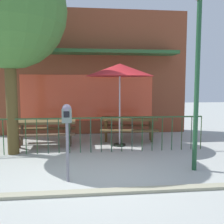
# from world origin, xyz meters

# --- Properties ---
(ground) EXTENTS (40.00, 40.00, 0.00)m
(ground) POSITION_xyz_m (0.00, 0.00, 0.00)
(ground) COLOR #A7ABA5
(pub_storefront) EXTENTS (7.48, 1.36, 4.58)m
(pub_storefront) POSITION_xyz_m (0.00, 4.77, 2.30)
(pub_storefront) COLOR #482A1B
(pub_storefront) RESTS_ON ground
(patio_fence_front) EXTENTS (6.31, 0.04, 0.97)m
(patio_fence_front) POSITION_xyz_m (-0.00, 1.81, 0.66)
(patio_fence_front) COLOR #2C4A27
(patio_fence_front) RESTS_ON ground
(picnic_table_left) EXTENTS (1.82, 1.38, 0.79)m
(picnic_table_left) POSITION_xyz_m (-1.33, 2.73, 0.61)
(picnic_table_left) COLOR brown
(picnic_table_left) RESTS_ON ground
(picnic_table_right) EXTENTS (1.96, 1.59, 0.79)m
(picnic_table_right) POSITION_xyz_m (1.28, 3.13, 0.61)
(picnic_table_right) COLOR brown
(picnic_table_right) RESTS_ON ground
(patio_umbrella) EXTENTS (2.03, 2.03, 2.46)m
(patio_umbrella) POSITION_xyz_m (0.89, 2.50, 2.26)
(patio_umbrella) COLOR black
(patio_umbrella) RESTS_ON ground
(parking_meter_near) EXTENTS (0.18, 0.17, 1.49)m
(parking_meter_near) POSITION_xyz_m (-0.52, -0.32, 1.16)
(parking_meter_near) COLOR slate
(parking_meter_near) RESTS_ON ground
(street_tree) EXTENTS (2.98, 2.98, 5.22)m
(street_tree) POSITION_xyz_m (-2.06, 1.91, 3.71)
(street_tree) COLOR #4E3F1F
(street_tree) RESTS_ON ground
(street_lamp) EXTENTS (0.28, 0.28, 3.84)m
(street_lamp) POSITION_xyz_m (2.19, 0.07, 2.51)
(street_lamp) COLOR #1E4A2C
(street_lamp) RESTS_ON ground
(curb_edge) EXTENTS (10.48, 0.20, 0.11)m
(curb_edge) POSITION_xyz_m (0.00, -0.94, 0.00)
(curb_edge) COLOR #9C997E
(curb_edge) RESTS_ON ground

